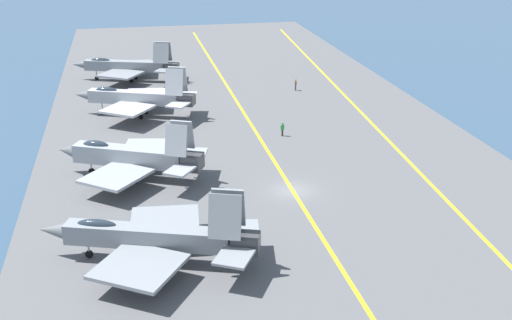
% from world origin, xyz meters
% --- Properties ---
extents(ground_plane, '(2000.00, 2000.00, 0.00)m').
position_xyz_m(ground_plane, '(0.00, 0.00, 0.00)').
color(ground_plane, '#334C66').
extents(carrier_deck, '(187.23, 50.10, 0.40)m').
position_xyz_m(carrier_deck, '(0.00, 0.00, 0.20)').
color(carrier_deck, '#565659').
rests_on(carrier_deck, ground).
extents(deck_stripe_foul_line, '(168.17, 11.42, 0.01)m').
position_xyz_m(deck_stripe_foul_line, '(0.00, -13.78, 0.40)').
color(deck_stripe_foul_line, yellow).
rests_on(deck_stripe_foul_line, carrier_deck).
extents(deck_stripe_centerline, '(168.51, 0.36, 0.01)m').
position_xyz_m(deck_stripe_centerline, '(0.00, 0.00, 0.40)').
color(deck_stripe_centerline, yellow).
rests_on(deck_stripe_centerline, carrier_deck).
extents(parked_jet_second, '(13.30, 17.13, 6.28)m').
position_xyz_m(parked_jet_second, '(-10.82, 13.69, 2.59)').
color(parked_jet_second, gray).
rests_on(parked_jet_second, carrier_deck).
extents(parked_jet_third, '(13.80, 15.29, 6.24)m').
position_xyz_m(parked_jet_third, '(6.17, 14.92, 2.70)').
color(parked_jet_third, '#93999E').
rests_on(parked_jet_third, carrier_deck).
extents(parked_jet_fourth, '(12.83, 16.05, 6.67)m').
position_xyz_m(parked_jet_fourth, '(26.60, 13.69, 2.94)').
color(parked_jet_fourth, '#A8AAAF').
rests_on(parked_jet_fourth, carrier_deck).
extents(parked_jet_fifth, '(12.51, 16.94, 6.19)m').
position_xyz_m(parked_jet_fifth, '(45.29, 14.53, 2.78)').
color(parked_jet_fifth, gray).
rests_on(parked_jet_fifth, carrier_deck).
extents(crew_green_vest, '(0.41, 0.46, 1.70)m').
position_xyz_m(crew_green_vest, '(15.40, -2.79, 1.33)').
color(crew_green_vest, '#383328').
rests_on(crew_green_vest, carrier_deck).
extents(crew_brown_vest, '(0.40, 0.29, 1.72)m').
position_xyz_m(crew_brown_vest, '(34.65, -9.52, 1.35)').
color(crew_brown_vest, '#4C473D').
rests_on(crew_brown_vest, carrier_deck).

